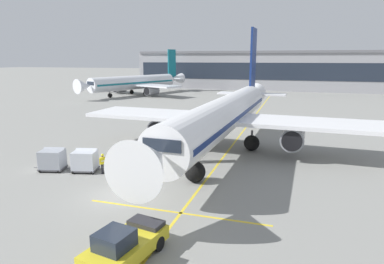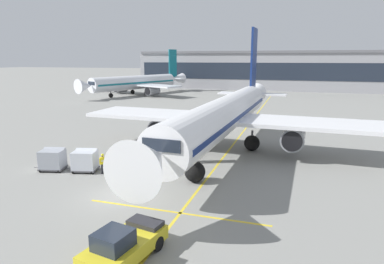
{
  "view_description": "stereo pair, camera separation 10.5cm",
  "coord_description": "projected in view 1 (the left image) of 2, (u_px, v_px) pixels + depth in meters",
  "views": [
    {
      "loc": [
        11.51,
        -19.35,
        9.4
      ],
      "look_at": [
        3.13,
        7.57,
        3.21
      ],
      "focal_mm": 31.2,
      "sensor_mm": 36.0,
      "label": 1
    },
    {
      "loc": [
        11.61,
        -19.31,
        9.4
      ],
      "look_at": [
        3.13,
        7.57,
        3.21
      ],
      "focal_mm": 31.2,
      "sensor_mm": 36.0,
      "label": 2
    }
  ],
  "objects": [
    {
      "name": "apron_guidance_line_lead_in",
      "position": [
        227.0,
        152.0,
        34.33
      ],
      "size": [
        0.2,
        110.0,
        0.01
      ],
      "color": "yellow",
      "rests_on": "ground"
    },
    {
      "name": "pushback_tug",
      "position": [
        125.0,
        245.0,
        15.74
      ],
      "size": [
        2.87,
        4.71,
        1.83
      ],
      "color": "gold",
      "rests_on": "ground"
    },
    {
      "name": "terminal_building",
      "position": [
        285.0,
        71.0,
        103.89
      ],
      "size": [
        92.15,
        15.72,
        11.74
      ],
      "color": "#939399",
      "rests_on": "ground"
    },
    {
      "name": "apron_guidance_line_stop_bar",
      "position": [
        175.0,
        212.0,
        20.9
      ],
      "size": [
        12.0,
        0.2,
        0.01
      ],
      "color": "yellow",
      "rests_on": "ground"
    },
    {
      "name": "baggage_cart_lead",
      "position": [
        122.0,
        160.0,
        28.41
      ],
      "size": [
        2.82,
        2.03,
        1.91
      ],
      "color": "#515156",
      "rests_on": "ground"
    },
    {
      "name": "ground_crew_marshaller",
      "position": [
        124.0,
        159.0,
        28.68
      ],
      "size": [
        0.44,
        0.44,
        1.74
      ],
      "color": "#333847",
      "rests_on": "ground"
    },
    {
      "name": "safety_cone_wingtip",
      "position": [
        162.0,
        146.0,
        35.41
      ],
      "size": [
        0.54,
        0.54,
        0.62
      ],
      "color": "black",
      "rests_on": "ground"
    },
    {
      "name": "baggage_cart_second",
      "position": [
        85.0,
        160.0,
        28.31
      ],
      "size": [
        2.82,
        2.03,
        1.91
      ],
      "color": "#515156",
      "rests_on": "ground"
    },
    {
      "name": "ground_plane",
      "position": [
        117.0,
        196.0,
        23.4
      ],
      "size": [
        600.0,
        600.0,
        0.0
      ],
      "primitive_type": "plane",
      "color": "gray"
    },
    {
      "name": "ground_crew_by_carts",
      "position": [
        103.0,
        162.0,
        27.69
      ],
      "size": [
        0.44,
        0.44,
        1.74
      ],
      "color": "black",
      "rests_on": "ground"
    },
    {
      "name": "belt_loader",
      "position": [
        164.0,
        155.0,
        30.52
      ],
      "size": [
        5.49,
        3.19,
        2.75
      ],
      "color": "#A3A8B2",
      "rests_on": "ground"
    },
    {
      "name": "ground_crew_by_loader",
      "position": [
        155.0,
        163.0,
        27.58
      ],
      "size": [
        0.56,
        0.32,
        1.74
      ],
      "color": "#514C42",
      "rests_on": "ground"
    },
    {
      "name": "parked_airplane",
      "position": [
        226.0,
        115.0,
        34.27
      ],
      "size": [
        30.26,
        39.37,
        13.66
      ],
      "color": "white",
      "rests_on": "ground"
    },
    {
      "name": "distant_airplane",
      "position": [
        136.0,
        83.0,
        88.26
      ],
      "size": [
        27.09,
        34.93,
        12.1
      ],
      "color": "silver",
      "rests_on": "ground"
    },
    {
      "name": "baggage_cart_third",
      "position": [
        52.0,
        159.0,
        28.6
      ],
      "size": [
        2.82,
        2.03,
        1.91
      ],
      "color": "#515156",
      "rests_on": "ground"
    },
    {
      "name": "safety_cone_engine_keepout",
      "position": [
        169.0,
        143.0,
        36.64
      ],
      "size": [
        0.64,
        0.64,
        0.73
      ],
      "color": "black",
      "rests_on": "ground"
    }
  ]
}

